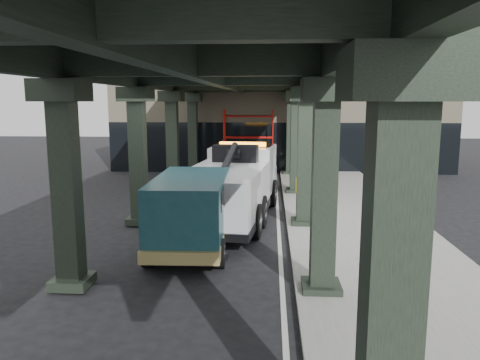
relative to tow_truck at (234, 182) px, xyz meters
The scene contains 8 objects.
ground 3.38m from the tow_truck, 89.70° to the right, with size 90.00×90.00×0.00m, color black.
sidewalk 4.84m from the tow_truck, 13.14° to the right, with size 5.00×40.00×0.15m, color gray.
lane_stripe 2.48m from the tow_truck, 31.58° to the right, with size 0.12×38.00×0.01m, color silver.
viaduct 4.17m from the tow_truck, 110.02° to the right, with size 7.40×32.00×6.40m.
building 17.25m from the tow_truck, 83.22° to the left, with size 22.00×10.00×8.00m, color #C6B793.
scaffolding 11.61m from the tow_truck, 89.92° to the left, with size 3.08×0.88×4.00m.
tow_truck is the anchor object (origin of this frame).
towed_van 3.77m from the tow_truck, 105.32° to the right, with size 2.41×5.69×2.28m.
Camera 1 is at (1.38, -14.50, 4.50)m, focal length 35.00 mm.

